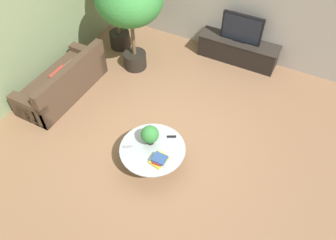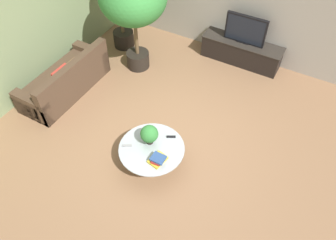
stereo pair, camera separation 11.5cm
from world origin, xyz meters
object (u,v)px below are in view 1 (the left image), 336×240
object	(u,v)px
coffee_table	(153,152)
couch_by_wall	(64,83)
potted_plant_tabletop	(150,135)
media_console	(238,50)
potted_palm_corner	(130,0)
television	(242,28)

from	to	relation	value
coffee_table	couch_by_wall	xyz separation A→B (m)	(-2.53, 0.70, 0.01)
potted_plant_tabletop	media_console	bearing A→B (deg)	83.16
couch_by_wall	potted_palm_corner	distance (m)	2.17
potted_palm_corner	coffee_table	bearing A→B (deg)	-52.12
coffee_table	couch_by_wall	distance (m)	2.63
media_console	television	size ratio (longest dim) A/B	2.01
media_console	potted_plant_tabletop	world-z (taller)	potted_plant_tabletop
couch_by_wall	coffee_table	bearing A→B (deg)	74.48
television	coffee_table	xyz separation A→B (m)	(-0.32, -3.49, -0.58)
potted_palm_corner	potted_plant_tabletop	bearing A→B (deg)	-52.43
media_console	coffee_table	xyz separation A→B (m)	(-0.32, -3.49, -0.00)
potted_palm_corner	potted_plant_tabletop	size ratio (longest dim) A/B	6.05
media_console	potted_palm_corner	bearing A→B (deg)	-146.55
potted_palm_corner	television	bearing A→B (deg)	33.42
potted_plant_tabletop	coffee_table	bearing A→B (deg)	-46.07
coffee_table	potted_plant_tabletop	bearing A→B (deg)	133.93
couch_by_wall	potted_plant_tabletop	world-z (taller)	couch_by_wall
potted_palm_corner	couch_by_wall	bearing A→B (deg)	-120.20
media_console	coffee_table	size ratio (longest dim) A/B	1.64
coffee_table	potted_palm_corner	distance (m)	3.06
media_console	coffee_table	bearing A→B (deg)	-95.17
media_console	couch_by_wall	world-z (taller)	couch_by_wall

